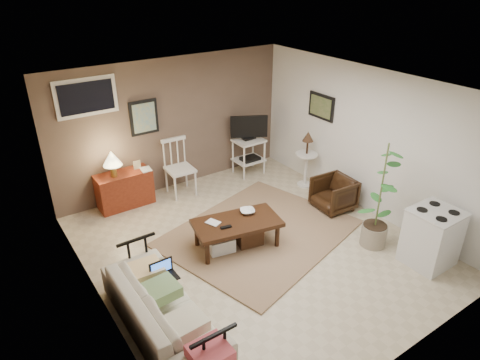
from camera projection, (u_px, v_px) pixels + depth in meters
floor at (254, 247)px, 6.41m from camera, size 5.00×5.00×0.00m
art_back at (144, 117)px, 7.30m from camera, size 0.50×0.03×0.60m
art_right at (321, 107)px, 7.62m from camera, size 0.03×0.60×0.45m
window at (86, 97)px, 6.61m from camera, size 0.96×0.03×0.60m
rug at (260, 233)px, 6.73m from camera, size 3.23×2.85×0.03m
coffee_table at (236, 232)px, 6.30m from camera, size 1.36×0.89×0.48m
sofa at (162, 302)px, 4.83m from camera, size 0.57×1.96×0.77m
sofa_pillows at (174, 306)px, 4.64m from camera, size 0.38×1.86×0.13m
sofa_end_rails at (171, 302)px, 4.91m from camera, size 0.53×1.96×0.66m
laptop at (163, 272)px, 5.12m from camera, size 0.30×0.22×0.20m
red_console at (123, 186)px, 7.35m from camera, size 0.93×0.41×1.08m
spindle_chair at (180, 169)px, 7.70m from camera, size 0.49×0.49×1.03m
tv_stand at (249, 144)px, 8.39m from camera, size 0.66×0.46×1.20m
side_table at (307, 153)px, 7.89m from camera, size 0.41×0.41×1.09m
armchair at (334, 193)px, 7.28m from camera, size 0.62×0.65×0.63m
potted_plant at (381, 193)px, 6.07m from camera, size 0.42×0.42×1.67m
stove at (432, 237)px, 5.91m from camera, size 0.64×0.60×0.84m
bowl at (247, 206)px, 6.38m from camera, size 0.22×0.13×0.22m
book_table at (210, 219)px, 6.07m from camera, size 0.14×0.07×0.20m
book_console at (140, 165)px, 7.27m from camera, size 0.17×0.04×0.23m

